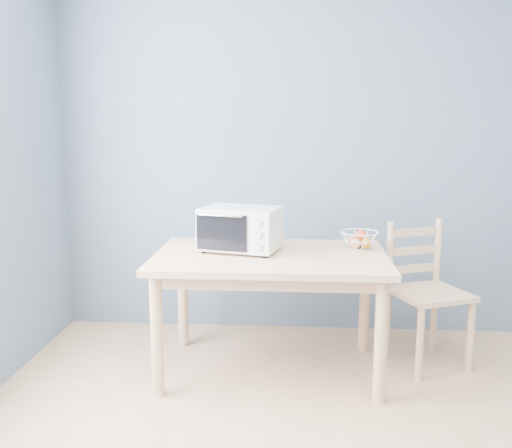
# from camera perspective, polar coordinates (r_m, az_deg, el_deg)

# --- Properties ---
(room) EXTENTS (4.01, 4.51, 2.61)m
(room) POSITION_cam_1_polar(r_m,az_deg,el_deg) (1.93, 12.26, 2.90)
(room) COLOR tan
(room) RESTS_ON ground
(dining_table) EXTENTS (1.40, 0.90, 0.75)m
(dining_table) POSITION_cam_1_polar(r_m,az_deg,el_deg) (3.47, 1.45, -4.64)
(dining_table) COLOR #DBB283
(dining_table) RESTS_ON ground
(toaster_oven) EXTENTS (0.53, 0.42, 0.27)m
(toaster_oven) POSITION_cam_1_polar(r_m,az_deg,el_deg) (3.50, -1.88, -0.41)
(toaster_oven) COLOR beige
(toaster_oven) RESTS_ON dining_table
(fruit_basket) EXTENTS (0.28, 0.28, 0.12)m
(fruit_basket) POSITION_cam_1_polar(r_m,az_deg,el_deg) (3.63, 10.28, -1.56)
(fruit_basket) COLOR white
(fruit_basket) RESTS_ON dining_table
(dining_chair) EXTENTS (0.56, 0.56, 0.91)m
(dining_chair) POSITION_cam_1_polar(r_m,az_deg,el_deg) (3.81, 16.55, -6.81)
(dining_chair) COLOR #DBB283
(dining_chair) RESTS_ON ground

